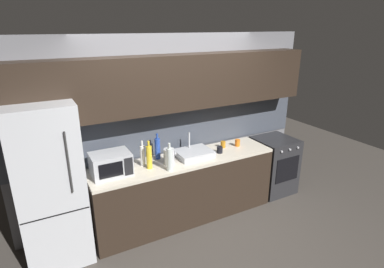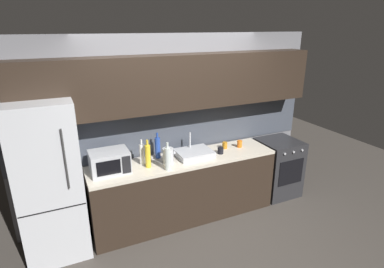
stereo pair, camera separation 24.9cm
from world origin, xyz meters
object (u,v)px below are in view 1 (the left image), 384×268
at_px(oven_range, 273,165).
at_px(microwave, 111,164).
at_px(mug_orange, 237,143).
at_px(refrigerator, 50,185).
at_px(wine_bottle_white, 143,155).
at_px(mug_dark, 220,150).
at_px(wine_bottle_clear, 170,159).
at_px(kettle, 169,156).
at_px(wine_bottle_yellow, 149,157).
at_px(mug_amber, 223,144).
at_px(wine_bottle_blue, 158,148).

distance_m(oven_range, microwave, 2.66).
height_order(oven_range, mug_orange, mug_orange).
distance_m(refrigerator, oven_range, 3.31).
bearing_deg(wine_bottle_white, mug_dark, -6.35).
bearing_deg(mug_orange, refrigerator, -179.03).
relative_size(wine_bottle_clear, wine_bottle_white, 1.07).
height_order(wine_bottle_clear, mug_orange, wine_bottle_clear).
xyz_separation_m(oven_range, kettle, (-1.87, -0.05, 0.55)).
bearing_deg(wine_bottle_yellow, wine_bottle_white, 110.45).
relative_size(wine_bottle_yellow, mug_amber, 3.89).
distance_m(refrigerator, mug_orange, 2.56).
bearing_deg(refrigerator, wine_bottle_blue, 7.71).
bearing_deg(oven_range, wine_bottle_clear, -173.47).
distance_m(mug_orange, mug_amber, 0.23).
height_order(kettle, wine_bottle_blue, wine_bottle_blue).
distance_m(wine_bottle_blue, mug_amber, 1.00).
height_order(mug_orange, mug_dark, mug_orange).
relative_size(microwave, mug_amber, 4.92).
distance_m(kettle, mug_amber, 0.94).
height_order(wine_bottle_clear, wine_bottle_white, wine_bottle_clear).
relative_size(microwave, wine_bottle_white, 1.37).
bearing_deg(wine_bottle_yellow, refrigerator, 177.76).
bearing_deg(microwave, wine_bottle_blue, 13.80).
distance_m(oven_range, wine_bottle_blue, 2.03).
xyz_separation_m(wine_bottle_blue, wine_bottle_white, (-0.25, -0.11, -0.01)).
height_order(wine_bottle_yellow, mug_amber, wine_bottle_yellow).
bearing_deg(refrigerator, wine_bottle_clear, -9.47).
relative_size(kettle, wine_bottle_blue, 0.65).
bearing_deg(wine_bottle_clear, microwave, 159.86).
bearing_deg(mug_amber, mug_dark, -136.64).
xyz_separation_m(wine_bottle_clear, mug_orange, (1.22, 0.27, -0.10)).
distance_m(wine_bottle_blue, mug_dark, 0.87).
bearing_deg(mug_amber, wine_bottle_yellow, -173.25).
xyz_separation_m(oven_range, wine_bottle_white, (-2.18, 0.07, 0.59)).
relative_size(refrigerator, wine_bottle_blue, 5.27).
relative_size(microwave, wine_bottle_blue, 1.30).
xyz_separation_m(microwave, wine_bottle_clear, (0.66, -0.24, 0.02)).
xyz_separation_m(wine_bottle_blue, mug_amber, (0.99, -0.09, -0.10)).
distance_m(microwave, kettle, 0.73).
bearing_deg(mug_dark, refrigerator, 178.70).
distance_m(oven_range, mug_orange, 0.88).
relative_size(refrigerator, mug_amber, 19.97).
xyz_separation_m(kettle, mug_orange, (1.15, 0.09, -0.05)).
distance_m(microwave, wine_bottle_blue, 0.69).
relative_size(refrigerator, wine_bottle_clear, 5.19).
relative_size(kettle, wine_bottle_white, 0.69).
xyz_separation_m(refrigerator, wine_bottle_clear, (1.34, -0.22, 0.12)).
distance_m(microwave, wine_bottle_white, 0.42).
xyz_separation_m(refrigerator, wine_bottle_yellow, (1.14, -0.04, 0.12)).
xyz_separation_m(refrigerator, microwave, (0.68, 0.02, 0.10)).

